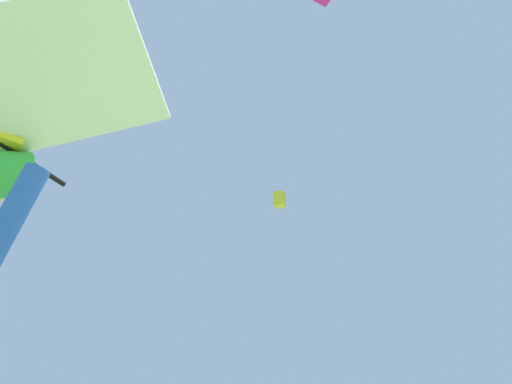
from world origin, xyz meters
name	(u,v)px	position (x,y,z in m)	size (l,w,h in m)	color
distant_kite_yellow_high_left	(279,199)	(-9.05, 18.59, 16.77)	(0.64, 0.73, 1.00)	yellow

